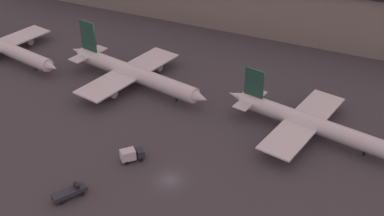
{
  "coord_description": "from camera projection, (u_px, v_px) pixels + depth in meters",
  "views": [
    {
      "loc": [
        33.76,
        -61.08,
        60.33
      ],
      "look_at": [
        -3.17,
        16.33,
        6.0
      ],
      "focal_mm": 45.0,
      "sensor_mm": 36.0,
      "label": 1
    }
  ],
  "objects": [
    {
      "name": "airplane_1",
      "position": [
        133.0,
        73.0,
        120.35
      ],
      "size": [
        44.7,
        31.4,
        13.47
      ],
      "rotation": [
        0.0,
        0.0,
        -0.19
      ],
      "color": "white",
      "rests_on": "ground"
    },
    {
      "name": "ground",
      "position": [
        170.0,
        180.0,
        91.14
      ],
      "size": [
        600.0,
        600.0,
        0.0
      ],
      "primitive_type": "plane",
      "color": "#423F44"
    },
    {
      "name": "airplane_2",
      "position": [
        309.0,
        123.0,
        102.12
      ],
      "size": [
        40.51,
        29.26,
        11.54
      ],
      "rotation": [
        0.0,
        0.0,
        -0.19
      ],
      "color": "white",
      "rests_on": "ground"
    },
    {
      "name": "service_vehicle_4",
      "position": [
        131.0,
        155.0,
        95.24
      ],
      "size": [
        4.62,
        4.79,
        2.77
      ],
      "rotation": [
        0.0,
        0.0,
        0.83
      ],
      "color": "#282D38",
      "rests_on": "ground"
    },
    {
      "name": "airplane_0",
      "position": [
        1.0,
        46.0,
        134.17
      ],
      "size": [
        46.09,
        31.9,
        13.98
      ],
      "rotation": [
        0.0,
        0.0,
        -0.19
      ],
      "color": "white",
      "rests_on": "ground"
    },
    {
      "name": "service_vehicle_0",
      "position": [
        70.0,
        192.0,
        86.6
      ],
      "size": [
        4.79,
        6.42,
        2.42
      ],
      "rotation": [
        0.0,
        0.0,
        1.06
      ],
      "color": "#282D38",
      "rests_on": "ground"
    }
  ]
}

